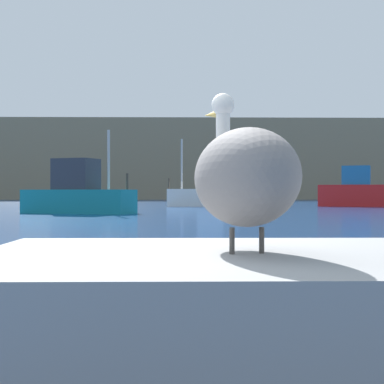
# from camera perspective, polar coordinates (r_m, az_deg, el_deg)

# --- Properties ---
(ground_plane) EXTENTS (260.00, 260.00, 0.00)m
(ground_plane) POSITION_cam_1_polar(r_m,az_deg,el_deg) (4.61, -13.60, -12.09)
(ground_plane) COLOR navy
(hillside_backdrop) EXTENTS (140.00, 16.50, 9.86)m
(hillside_backdrop) POSITION_cam_1_polar(r_m,az_deg,el_deg) (81.51, -1.79, 2.82)
(hillside_backdrop) COLOR #7F755B
(hillside_backdrop) RESTS_ON ground
(pier_dock) EXTENTS (3.08, 2.24, 0.62)m
(pier_dock) POSITION_cam_1_polar(r_m,az_deg,el_deg) (3.58, 4.82, -10.57)
(pier_dock) COLOR #979797
(pier_dock) RESTS_ON ground
(pelican) EXTENTS (0.75, 1.50, 0.98)m
(pelican) POSITION_cam_1_polar(r_m,az_deg,el_deg) (3.53, 4.77, 1.49)
(pelican) COLOR slate
(pelican) RESTS_ON pier_dock
(fishing_boat_white) EXTENTS (4.69, 1.47, 4.39)m
(fishing_boat_white) POSITION_cam_1_polar(r_m,az_deg,el_deg) (39.70, 1.24, 0.11)
(fishing_boat_white) COLOR white
(fishing_boat_white) RESTS_ON ground
(fishing_boat_teal) EXTENTS (5.26, 3.36, 3.66)m
(fishing_boat_teal) POSITION_cam_1_polar(r_m,az_deg,el_deg) (27.69, -10.56, -0.16)
(fishing_boat_teal) COLOR teal
(fishing_boat_teal) RESTS_ON ground
(fishing_boat_red) EXTENTS (5.55, 3.35, 5.16)m
(fishing_boat_red) POSITION_cam_1_polar(r_m,az_deg,el_deg) (41.27, 15.32, 0.03)
(fishing_boat_red) COLOR red
(fishing_boat_red) RESTS_ON ground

